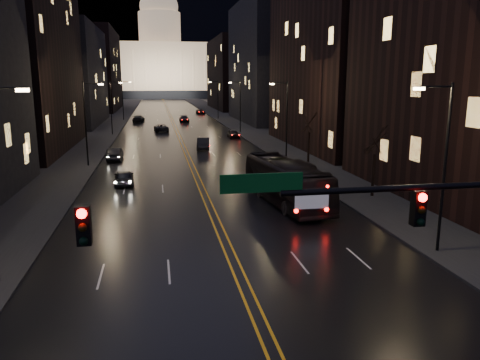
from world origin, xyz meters
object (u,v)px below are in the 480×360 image
oncoming_car_b (115,154)px  receding_car_a (203,144)px  oncoming_car_a (124,177)px  bus (286,182)px

oncoming_car_b → receding_car_a: size_ratio=0.95×
oncoming_car_a → receding_car_a: receding_car_a is taller
receding_car_a → oncoming_car_b: bearing=-140.7°
bus → oncoming_car_b: bus is taller
bus → oncoming_car_a: size_ratio=2.86×
bus → oncoming_car_b: bearing=116.6°
bus → receding_car_a: bus is taller
oncoming_car_a → receding_car_a: 22.58m
bus → receding_car_a: (-3.29, 29.22, -0.87)m
bus → oncoming_car_b: size_ratio=2.65×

